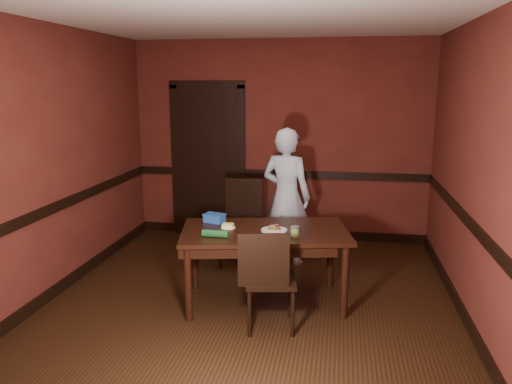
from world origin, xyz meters
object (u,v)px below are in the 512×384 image
(person, at_px, (286,196))
(sauce_jar, at_px, (295,232))
(sandwich_plate, at_px, (274,229))
(cheese_saucer, at_px, (228,226))
(chair_far, at_px, (242,224))
(chair_near, at_px, (271,278))
(food_tub, at_px, (215,218))
(dining_table, at_px, (265,266))

(person, bearing_deg, sauce_jar, 116.33)
(sandwich_plate, xyz_separation_m, cheese_saucer, (-0.46, 0.04, 0.00))
(chair_far, relative_size, sandwich_plate, 4.03)
(sauce_jar, bearing_deg, person, 99.71)
(sauce_jar, height_order, cheese_saucer, sauce_jar)
(chair_near, distance_m, food_tub, 1.01)
(person, xyz_separation_m, cheese_saucer, (-0.44, -1.16, -0.05))
(sandwich_plate, bearing_deg, chair_far, 116.77)
(chair_far, relative_size, chair_near, 1.09)
(dining_table, bearing_deg, cheese_saucer, 167.75)
(sauce_jar, relative_size, food_tub, 0.41)
(sandwich_plate, distance_m, sauce_jar, 0.25)
(chair_far, xyz_separation_m, cheese_saucer, (0.07, -1.00, 0.26))
(sandwich_plate, xyz_separation_m, food_tub, (-0.64, 0.21, 0.03))
(person, distance_m, cheese_saucer, 1.24)
(dining_table, distance_m, sandwich_plate, 0.40)
(dining_table, relative_size, food_tub, 6.71)
(chair_far, distance_m, food_tub, 0.88)
(sandwich_plate, bearing_deg, person, 90.84)
(cheese_saucer, bearing_deg, chair_far, 93.81)
(chair_far, distance_m, chair_near, 1.60)
(sauce_jar, distance_m, food_tub, 0.92)
(person, xyz_separation_m, sauce_jar, (0.23, -1.34, -0.02))
(dining_table, relative_size, chair_far, 1.58)
(sauce_jar, bearing_deg, cheese_saucer, 165.38)
(sandwich_plate, relative_size, food_tub, 1.05)
(dining_table, relative_size, sandwich_plate, 6.39)
(dining_table, xyz_separation_m, sauce_jar, (0.30, -0.17, 0.42))
(sauce_jar, xyz_separation_m, food_tub, (-0.85, 0.35, -0.01))
(dining_table, distance_m, sauce_jar, 0.55)
(person, bearing_deg, dining_table, 102.89)
(sandwich_plate, xyz_separation_m, sauce_jar, (0.21, -0.14, 0.03))
(dining_table, height_order, sauce_jar, sauce_jar)
(chair_near, relative_size, cheese_saucer, 6.44)
(chair_near, distance_m, sauce_jar, 0.50)
(dining_table, xyz_separation_m, chair_far, (-0.43, 1.01, 0.13))
(chair_near, relative_size, sauce_jar, 9.49)
(sandwich_plate, height_order, food_tub, food_tub)
(chair_far, height_order, chair_near, chair_far)
(chair_near, xyz_separation_m, cheese_saucer, (-0.49, 0.50, 0.30))
(sandwich_plate, height_order, sauce_jar, sauce_jar)
(chair_far, height_order, person, person)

